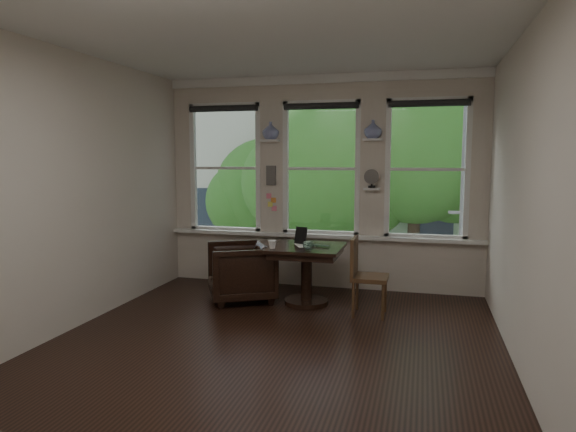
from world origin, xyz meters
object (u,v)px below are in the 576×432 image
(laptop, at_px, (317,246))
(mug, at_px, (272,244))
(table, at_px, (307,275))
(side_chair_right, at_px, (370,277))
(armchair_left, at_px, (241,272))

(laptop, bearing_deg, mug, -156.14)
(table, bearing_deg, laptop, -23.85)
(side_chair_right, relative_size, laptop, 3.10)
(armchair_left, bearing_deg, mug, 38.08)
(side_chair_right, distance_m, laptop, 0.76)
(mug, bearing_deg, laptop, 21.87)
(table, xyz_separation_m, side_chair_right, (0.82, -0.25, 0.09))
(side_chair_right, bearing_deg, mug, 91.34)
(mug, bearing_deg, table, 36.50)
(table, distance_m, side_chair_right, 0.87)
(armchair_left, bearing_deg, side_chair_right, 55.42)
(table, bearing_deg, mug, -143.50)
(table, height_order, mug, mug)
(armchair_left, xyz_separation_m, laptop, (1.01, -0.01, 0.38))
(table, xyz_separation_m, laptop, (0.15, -0.07, 0.39))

